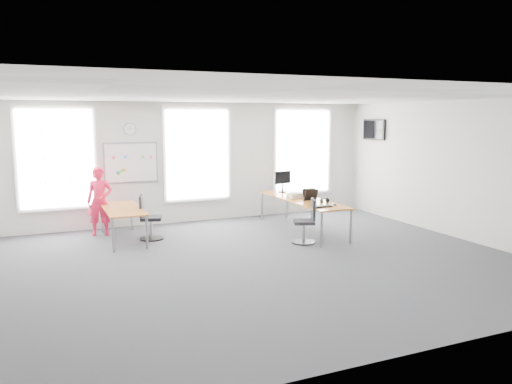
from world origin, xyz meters
name	(u,v)px	position (x,y,z in m)	size (l,w,h in m)	color
floor	(246,263)	(0.00, 0.00, 0.00)	(10.00, 10.00, 0.00)	#2E2E33
ceiling	(246,95)	(0.00, 0.00, 3.00)	(10.00, 10.00, 0.00)	white
wall_back	(186,163)	(0.00, 4.00, 1.50)	(10.00, 10.00, 0.00)	silver
wall_front	(391,225)	(0.00, -4.00, 1.50)	(10.00, 10.00, 0.00)	silver
wall_right	(459,170)	(5.00, 0.00, 1.50)	(10.00, 10.00, 0.00)	silver
window_left	(56,159)	(-3.00, 3.97, 1.70)	(1.60, 0.06, 2.20)	silver
window_mid	(197,155)	(0.30, 3.97, 1.70)	(1.60, 0.06, 2.20)	silver
window_right	(302,151)	(3.30, 3.97, 1.70)	(1.60, 0.06, 2.20)	silver
desk_right	(302,201)	(2.21, 1.95, 0.70)	(0.82, 3.09, 0.75)	#D07233
desk_left	(123,211)	(-1.78, 2.63, 0.65)	(0.78, 1.94, 0.71)	#D07233
chair_right	(306,224)	(1.72, 0.87, 0.41)	(0.55, 0.55, 0.94)	black
chair_left	(149,220)	(-1.26, 2.50, 0.42)	(0.54, 0.54, 0.97)	black
person	(100,201)	(-2.17, 3.32, 0.77)	(0.56, 0.37, 1.54)	red
whiteboard	(131,163)	(-1.35, 3.97, 1.55)	(1.20, 0.03, 0.90)	white
wall_clock	(130,129)	(-1.35, 3.97, 2.35)	(0.30, 0.30, 0.04)	gray
tv	(374,130)	(4.95, 3.00, 2.30)	(0.06, 0.90, 0.55)	black
keyboard	(322,207)	(2.06, 0.80, 0.76)	(0.42, 0.15, 0.02)	black
mouse	(335,205)	(2.41, 0.87, 0.77)	(0.06, 0.10, 0.04)	black
lens_cap	(327,204)	(2.35, 1.09, 0.76)	(0.06, 0.06, 0.01)	black
headphones	(324,201)	(2.36, 1.22, 0.81)	(0.19, 0.10, 0.11)	black
laptop_sleeve	(310,195)	(2.25, 1.66, 0.89)	(0.33, 0.19, 0.27)	black
paper_stack	(295,196)	(2.10, 2.11, 0.81)	(0.32, 0.24, 0.11)	beige
monitor	(283,180)	(2.25, 3.05, 1.07)	(0.48, 0.20, 0.54)	black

